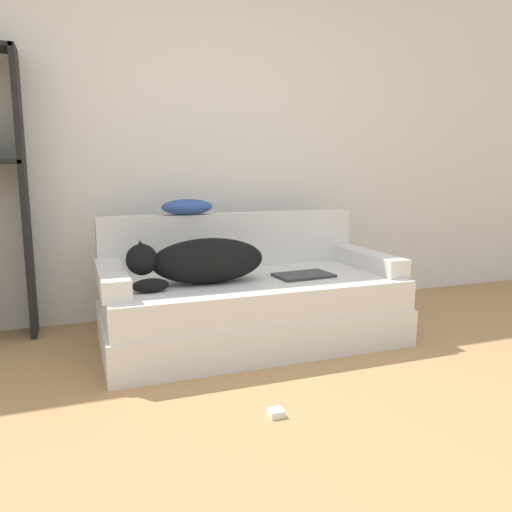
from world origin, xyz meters
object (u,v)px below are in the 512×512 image
(couch, at_px, (251,309))
(laptop, at_px, (304,275))
(dog, at_px, (200,261))
(power_adapter, at_px, (276,413))
(throw_pillow, at_px, (187,207))

(couch, bearing_deg, laptop, -19.02)
(dog, bearing_deg, couch, 12.17)
(couch, relative_size, power_adapter, 28.27)
(throw_pillow, height_order, power_adapter, throw_pillow)
(dog, relative_size, throw_pillow, 2.37)
(laptop, distance_m, throw_pillow, 0.90)
(throw_pillow, bearing_deg, laptop, -38.20)
(dog, relative_size, laptop, 2.20)
(power_adapter, bearing_deg, laptop, 57.84)
(couch, bearing_deg, power_adapter, -103.51)
(laptop, relative_size, power_adapter, 5.70)
(laptop, bearing_deg, throw_pillow, 137.10)
(couch, relative_size, laptop, 4.96)
(power_adapter, bearing_deg, throw_pillow, 93.05)
(dog, distance_m, power_adapter, 1.07)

